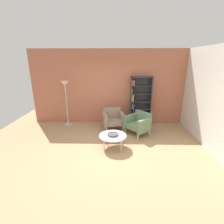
{
  "coord_description": "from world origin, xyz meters",
  "views": [
    {
      "loc": [
        0.16,
        -4.06,
        2.52
      ],
      "look_at": [
        0.02,
        0.84,
        0.95
      ],
      "focal_mm": 26.55,
      "sensor_mm": 36.0,
      "label": 1
    }
  ],
  "objects_px": {
    "bookshelf_tall": "(139,102)",
    "floor_lamp_torchiere": "(65,89)",
    "coffee_table_low": "(113,136)",
    "armchair_by_bookshelf": "(113,119)",
    "armchair_corner_red": "(139,123)",
    "decorative_bowl": "(113,134)"
  },
  "relations": [
    {
      "from": "armchair_corner_red",
      "to": "floor_lamp_torchiere",
      "type": "height_order",
      "value": "floor_lamp_torchiere"
    },
    {
      "from": "decorative_bowl",
      "to": "coffee_table_low",
      "type": "bearing_deg",
      "value": 110.56
    },
    {
      "from": "bookshelf_tall",
      "to": "armchair_corner_red",
      "type": "relative_size",
      "value": 2.0
    },
    {
      "from": "armchair_by_bookshelf",
      "to": "floor_lamp_torchiere",
      "type": "bearing_deg",
      "value": 155.15
    },
    {
      "from": "armchair_by_bookshelf",
      "to": "floor_lamp_torchiere",
      "type": "relative_size",
      "value": 0.48
    },
    {
      "from": "armchair_corner_red",
      "to": "floor_lamp_torchiere",
      "type": "relative_size",
      "value": 0.55
    },
    {
      "from": "bookshelf_tall",
      "to": "floor_lamp_torchiere",
      "type": "xyz_separation_m",
      "value": [
        -2.82,
        -0.14,
        0.53
      ]
    },
    {
      "from": "armchair_by_bookshelf",
      "to": "armchair_corner_red",
      "type": "height_order",
      "value": "same"
    },
    {
      "from": "armchair_corner_red",
      "to": "decorative_bowl",
      "type": "bearing_deg",
      "value": -83.7
    },
    {
      "from": "bookshelf_tall",
      "to": "floor_lamp_torchiere",
      "type": "height_order",
      "value": "bookshelf_tall"
    },
    {
      "from": "decorative_bowl",
      "to": "floor_lamp_torchiere",
      "type": "distance_m",
      "value": 2.76
    },
    {
      "from": "armchair_corner_red",
      "to": "floor_lamp_torchiere",
      "type": "xyz_separation_m",
      "value": [
        -2.71,
        0.84,
        1.03
      ]
    },
    {
      "from": "armchair_by_bookshelf",
      "to": "bookshelf_tall",
      "type": "bearing_deg",
      "value": 17.45
    },
    {
      "from": "bookshelf_tall",
      "to": "armchair_corner_red",
      "type": "distance_m",
      "value": 1.11
    },
    {
      "from": "decorative_bowl",
      "to": "armchair_by_bookshelf",
      "type": "distance_m",
      "value": 1.36
    },
    {
      "from": "coffee_table_low",
      "to": "armchair_by_bookshelf",
      "type": "relative_size",
      "value": 0.96
    },
    {
      "from": "coffee_table_low",
      "to": "bookshelf_tall",
      "type": "bearing_deg",
      "value": 62.98
    },
    {
      "from": "bookshelf_tall",
      "to": "armchair_by_bookshelf",
      "type": "distance_m",
      "value": 1.26
    },
    {
      "from": "decorative_bowl",
      "to": "armchair_corner_red",
      "type": "height_order",
      "value": "armchair_corner_red"
    },
    {
      "from": "bookshelf_tall",
      "to": "floor_lamp_torchiere",
      "type": "bearing_deg",
      "value": -177.14
    },
    {
      "from": "armchair_by_bookshelf",
      "to": "floor_lamp_torchiere",
      "type": "height_order",
      "value": "floor_lamp_torchiere"
    },
    {
      "from": "coffee_table_low",
      "to": "armchair_by_bookshelf",
      "type": "distance_m",
      "value": 1.37
    }
  ]
}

